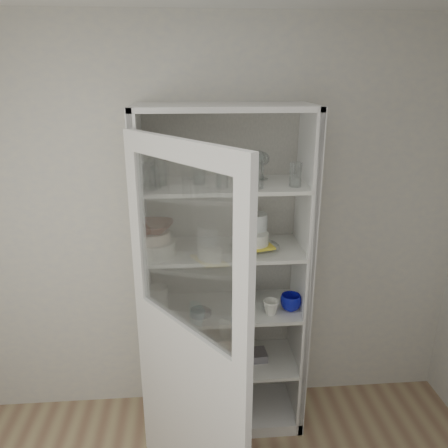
% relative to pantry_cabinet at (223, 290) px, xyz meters
% --- Properties ---
extents(wall_back, '(3.60, 0.02, 2.60)m').
position_rel_pantry_cabinet_xyz_m(wall_back, '(-0.20, 0.16, 0.36)').
color(wall_back, '#BCBCBA').
rests_on(wall_back, ground).
extents(pantry_cabinet, '(1.00, 0.45, 2.10)m').
position_rel_pantry_cabinet_xyz_m(pantry_cabinet, '(0.00, 0.00, 0.00)').
color(pantry_cabinet, silver).
rests_on(pantry_cabinet, floor).
extents(cupboard_door, '(0.56, 0.75, 2.00)m').
position_rel_pantry_cabinet_xyz_m(cupboard_door, '(-0.23, -0.65, -0.07)').
color(cupboard_door, silver).
rests_on(cupboard_door, floor).
extents(tumbler_0, '(0.07, 0.07, 0.13)m').
position_rel_pantry_cabinet_xyz_m(tumbler_0, '(-0.39, -0.17, 0.78)').
color(tumbler_0, silver).
rests_on(tumbler_0, shelf_glass).
extents(tumbler_1, '(0.07, 0.07, 0.14)m').
position_rel_pantry_cabinet_xyz_m(tumbler_1, '(-0.41, -0.19, 0.79)').
color(tumbler_1, silver).
rests_on(tumbler_1, shelf_glass).
extents(tumbler_2, '(0.08, 0.08, 0.13)m').
position_rel_pantry_cabinet_xyz_m(tumbler_2, '(-0.02, -0.19, 0.79)').
color(tumbler_2, silver).
rests_on(tumbler_2, shelf_glass).
extents(tumbler_3, '(0.08, 0.08, 0.13)m').
position_rel_pantry_cabinet_xyz_m(tumbler_3, '(0.07, -0.18, 0.78)').
color(tumbler_3, silver).
rests_on(tumbler_3, shelf_glass).
extents(tumbler_4, '(0.10, 0.10, 0.15)m').
position_rel_pantry_cabinet_xyz_m(tumbler_4, '(0.07, -0.23, 0.80)').
color(tumbler_4, silver).
rests_on(tumbler_4, shelf_glass).
extents(tumbler_5, '(0.10, 0.10, 0.16)m').
position_rel_pantry_cabinet_xyz_m(tumbler_5, '(0.17, -0.19, 0.80)').
color(tumbler_5, silver).
rests_on(tumbler_5, shelf_glass).
extents(tumbler_6, '(0.07, 0.07, 0.14)m').
position_rel_pantry_cabinet_xyz_m(tumbler_6, '(0.39, -0.18, 0.79)').
color(tumbler_6, silver).
rests_on(tumbler_6, shelf_glass).
extents(tumbler_7, '(0.09, 0.09, 0.13)m').
position_rel_pantry_cabinet_xyz_m(tumbler_7, '(-0.41, -0.08, 0.79)').
color(tumbler_7, silver).
rests_on(tumbler_7, shelf_glass).
extents(tumbler_8, '(0.07, 0.07, 0.14)m').
position_rel_pantry_cabinet_xyz_m(tumbler_8, '(-0.36, -0.08, 0.79)').
color(tumbler_8, silver).
rests_on(tumbler_8, shelf_glass).
extents(tumbler_9, '(0.07, 0.07, 0.14)m').
position_rel_pantry_cabinet_xyz_m(tumbler_9, '(-0.14, -0.07, 0.79)').
color(tumbler_9, silver).
rests_on(tumbler_9, shelf_glass).
extents(goblet_0, '(0.07, 0.07, 0.16)m').
position_rel_pantry_cabinet_xyz_m(goblet_0, '(-0.40, 0.01, 0.80)').
color(goblet_0, silver).
rests_on(goblet_0, shelf_glass).
extents(goblet_1, '(0.07, 0.07, 0.16)m').
position_rel_pantry_cabinet_xyz_m(goblet_1, '(-0.18, 0.04, 0.80)').
color(goblet_1, silver).
rests_on(goblet_1, shelf_glass).
extents(goblet_2, '(0.08, 0.08, 0.18)m').
position_rel_pantry_cabinet_xyz_m(goblet_2, '(0.22, 0.06, 0.81)').
color(goblet_2, silver).
rests_on(goblet_2, shelf_glass).
extents(goblet_3, '(0.08, 0.08, 0.18)m').
position_rel_pantry_cabinet_xyz_m(goblet_3, '(0.23, 0.01, 0.81)').
color(goblet_3, silver).
rests_on(goblet_3, shelf_glass).
extents(plate_stack_front, '(0.25, 0.25, 0.08)m').
position_rel_pantry_cabinet_xyz_m(plate_stack_front, '(-0.41, -0.14, 0.36)').
color(plate_stack_front, silver).
rests_on(plate_stack_front, shelf_plates).
extents(plate_stack_back, '(0.21, 0.21, 0.07)m').
position_rel_pantry_cabinet_xyz_m(plate_stack_back, '(-0.41, 0.03, 0.36)').
color(plate_stack_back, silver).
rests_on(plate_stack_back, shelf_plates).
extents(cream_bowl, '(0.22, 0.22, 0.06)m').
position_rel_pantry_cabinet_xyz_m(cream_bowl, '(-0.41, -0.14, 0.43)').
color(cream_bowl, beige).
rests_on(cream_bowl, plate_stack_front).
extents(terracotta_bowl, '(0.25, 0.25, 0.06)m').
position_rel_pantry_cabinet_xyz_m(terracotta_bowl, '(-0.41, -0.14, 0.49)').
color(terracotta_bowl, '#5A2415').
rests_on(terracotta_bowl, cream_bowl).
extents(glass_platter, '(0.34, 0.34, 0.02)m').
position_rel_pantry_cabinet_xyz_m(glass_platter, '(0.18, -0.10, 0.33)').
color(glass_platter, silver).
rests_on(glass_platter, shelf_plates).
extents(yellow_trivet, '(0.23, 0.23, 0.01)m').
position_rel_pantry_cabinet_xyz_m(yellow_trivet, '(0.18, -0.10, 0.34)').
color(yellow_trivet, yellow).
rests_on(yellow_trivet, glass_platter).
extents(white_ramekin, '(0.22, 0.22, 0.07)m').
position_rel_pantry_cabinet_xyz_m(white_ramekin, '(0.18, -0.10, 0.39)').
color(white_ramekin, silver).
rests_on(white_ramekin, yellow_trivet).
extents(grey_bowl_stack, '(0.14, 0.14, 0.20)m').
position_rel_pantry_cabinet_xyz_m(grey_bowl_stack, '(0.19, -0.03, 0.42)').
color(grey_bowl_stack, silver).
rests_on(grey_bowl_stack, shelf_plates).
extents(mug_blue, '(0.15, 0.15, 0.10)m').
position_rel_pantry_cabinet_xyz_m(mug_blue, '(0.41, -0.14, -0.03)').
color(mug_blue, '#071A95').
rests_on(mug_blue, shelf_mugs).
extents(mug_teal, '(0.15, 0.15, 0.10)m').
position_rel_pantry_cabinet_xyz_m(mug_teal, '(0.13, -0.05, -0.03)').
color(mug_teal, teal).
rests_on(mug_teal, shelf_mugs).
extents(mug_white, '(0.11, 0.11, 0.09)m').
position_rel_pantry_cabinet_xyz_m(mug_white, '(0.28, -0.18, -0.03)').
color(mug_white, silver).
rests_on(mug_white, shelf_mugs).
extents(teal_jar, '(0.10, 0.10, 0.12)m').
position_rel_pantry_cabinet_xyz_m(teal_jar, '(0.12, -0.02, -0.02)').
color(teal_jar, teal).
rests_on(teal_jar, shelf_mugs).
extents(measuring_cups, '(0.11, 0.11, 0.04)m').
position_rel_pantry_cabinet_xyz_m(measuring_cups, '(-0.16, -0.17, -0.06)').
color(measuring_cups, '#A4A3B2').
rests_on(measuring_cups, shelf_mugs).
extents(white_canister, '(0.16, 0.16, 0.14)m').
position_rel_pantry_cabinet_xyz_m(white_canister, '(-0.41, -0.05, -0.01)').
color(white_canister, silver).
rests_on(white_canister, shelf_mugs).
extents(cream_dish, '(0.33, 0.33, 0.08)m').
position_rel_pantry_cabinet_xyz_m(cream_dish, '(0.01, -0.11, -0.44)').
color(cream_dish, beige).
rests_on(cream_dish, shelf_bot).
extents(tin_box, '(0.19, 0.14, 0.05)m').
position_rel_pantry_cabinet_xyz_m(tin_box, '(0.19, -0.08, -0.45)').
color(tin_box, gray).
rests_on(tin_box, shelf_bot).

